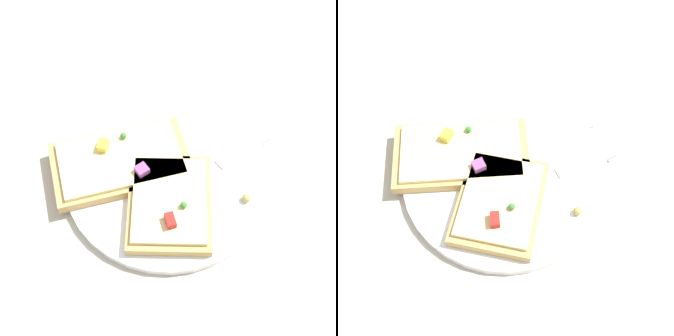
{
  "view_description": "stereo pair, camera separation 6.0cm",
  "coord_description": "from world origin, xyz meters",
  "views": [
    {
      "loc": [
        0.05,
        -0.3,
        0.53
      ],
      "look_at": [
        0.0,
        0.0,
        0.02
      ],
      "focal_mm": 50.0,
      "sensor_mm": 36.0,
      "label": 1
    },
    {
      "loc": [
        0.11,
        -0.29,
        0.53
      ],
      "look_at": [
        0.0,
        0.0,
        0.02
      ],
      "focal_mm": 50.0,
      "sensor_mm": 36.0,
      "label": 2
    }
  ],
  "objects": [
    {
      "name": "plate",
      "position": [
        0.0,
        0.0,
        0.01
      ],
      "size": [
        0.27,
        0.27,
        0.01
      ],
      "color": "white",
      "rests_on": "ground"
    },
    {
      "name": "pizza_slice_main",
      "position": [
        -0.06,
        -0.0,
        0.02
      ],
      "size": [
        0.2,
        0.16,
        0.03
      ],
      "rotation": [
        0.0,
        0.0,
        3.57
      ],
      "color": "tan",
      "rests_on": "plate"
    },
    {
      "name": "ground_plane",
      "position": [
        0.0,
        0.0,
        0.0
      ],
      "size": [
        4.0,
        4.0,
        0.0
      ],
      "primitive_type": "plane",
      "color": "#BCB29E"
    },
    {
      "name": "fork",
      "position": [
        -0.01,
        0.02,
        0.01
      ],
      "size": [
        0.18,
        0.17,
        0.01
      ],
      "rotation": [
        0.0,
        0.0,
        3.92
      ],
      "color": "silver",
      "rests_on": "plate"
    },
    {
      "name": "crumb_scatter",
      "position": [
        0.07,
        -0.02,
        0.02
      ],
      "size": [
        0.11,
        0.03,
        0.01
      ],
      "color": "tan",
      "rests_on": "plate"
    },
    {
      "name": "knife",
      "position": [
        0.06,
        0.01,
        0.01
      ],
      "size": [
        0.17,
        0.17,
        0.01
      ],
      "rotation": [
        0.0,
        0.0,
        3.94
      ],
      "color": "silver",
      "rests_on": "plate"
    },
    {
      "name": "pizza_slice_corner",
      "position": [
        0.01,
        -0.05,
        0.02
      ],
      "size": [
        0.12,
        0.14,
        0.03
      ],
      "rotation": [
        0.0,
        0.0,
        4.85
      ],
      "color": "tan",
      "rests_on": "plate"
    }
  ]
}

